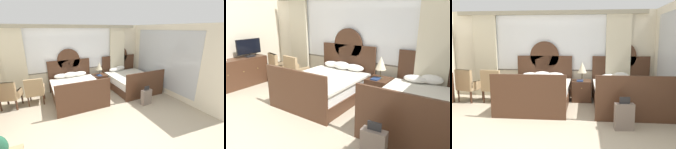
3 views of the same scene
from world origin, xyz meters
The scene contains 10 objects.
wall_back_window centered at (0.00, 3.90, 1.44)m, with size 6.35×0.22×2.70m.
bed_near_window centered at (-0.18, 2.82, 0.37)m, with size 1.72×2.18×1.76m.
bed_near_mirror centered at (2.17, 2.81, 0.37)m, with size 1.72×2.18×1.76m.
nightstand_between_beds centered at (1.00, 3.41, 0.30)m, with size 0.56×0.59×0.61m.
table_lamp_on_nightstand centered at (1.01, 3.44, 0.99)m, with size 0.27×0.27×0.55m.
book_on_nightstand centered at (0.95, 3.30, 0.62)m, with size 0.18×0.26×0.03m.
armchair_by_window_left centered at (-1.54, 3.02, 0.51)m, with size 0.62×0.62×0.96m.
armchair_by_window_centre centered at (-2.31, 3.03, 0.51)m, with size 0.71×0.71×0.96m.
armchair_by_window_right centered at (-2.31, 3.03, 0.51)m, with size 0.70×0.70×0.96m.
suitcase_on_floor centered at (1.87, 1.27, 0.27)m, with size 0.39×0.19×0.67m.
Camera 3 is at (1.08, -3.02, 1.73)m, focal length 35.40 mm.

